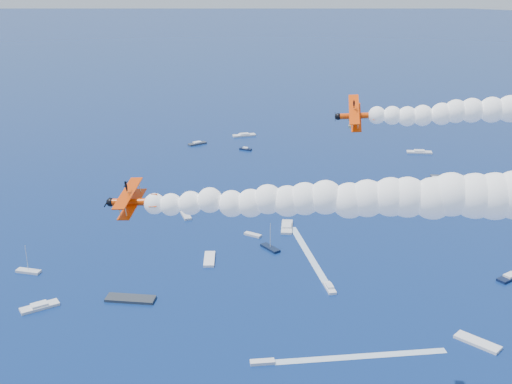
% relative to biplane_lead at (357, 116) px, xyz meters
% --- Properties ---
extents(biplane_lead, '(9.91, 11.29, 8.20)m').
position_rel_biplane_lead_xyz_m(biplane_lead, '(0.00, 0.00, 0.00)').
color(biplane_lead, '#E43D04').
extents(biplane_trail, '(9.99, 11.30, 7.09)m').
position_rel_biplane_lead_xyz_m(biplane_trail, '(-19.58, -35.17, -6.72)').
color(biplane_trail, '#D63A04').
extents(smoke_trail_trail, '(57.41, 37.80, 10.51)m').
position_rel_biplane_lead_xyz_m(smoke_trail_trail, '(6.68, -26.36, -4.63)').
color(smoke_trail_trail, white).
extents(spectator_boats, '(231.40, 182.20, 0.70)m').
position_rel_biplane_lead_xyz_m(spectator_boats, '(-14.78, 84.98, -56.47)').
color(spectator_boats, silver).
rests_on(spectator_boats, ground).
extents(boat_wakes, '(77.67, 107.12, 0.04)m').
position_rel_biplane_lead_xyz_m(boat_wakes, '(-1.40, 55.25, -56.79)').
color(boat_wakes, white).
rests_on(boat_wakes, ground).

